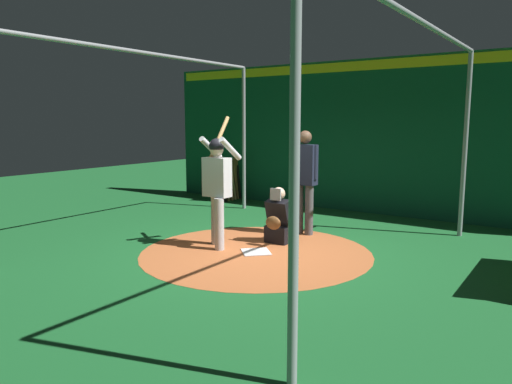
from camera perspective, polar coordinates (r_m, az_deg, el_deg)
name	(u,v)px	position (r m, az deg, el deg)	size (l,w,h in m)	color
ground_plane	(256,253)	(7.51, 0.00, -7.18)	(26.34, 26.34, 0.00)	#195B28
dirt_circle	(256,252)	(7.51, 0.00, -7.16)	(3.57, 3.57, 0.01)	#B76033
home_plate	(256,252)	(7.51, 0.00, -7.10)	(0.42, 0.42, 0.01)	white
batter	(217,182)	(7.66, -4.61, 1.23)	(0.68, 0.49, 2.10)	#B3B3B7
catcher	(279,221)	(8.04, 2.77, -3.45)	(0.58, 0.40, 0.94)	black
umpire	(305,176)	(8.56, 5.78, 1.89)	(0.23, 0.49, 1.85)	#4C4C51
back_wall	(362,136)	(10.91, 12.49, 6.48)	(0.22, 10.34, 3.33)	#0F472D
cage_frame	(256,105)	(7.23, 0.00, 10.26)	(5.99, 4.80, 3.22)	gray
bat_rack	(235,180)	(12.45, -2.53, 1.41)	(1.18, 0.20, 1.05)	olive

